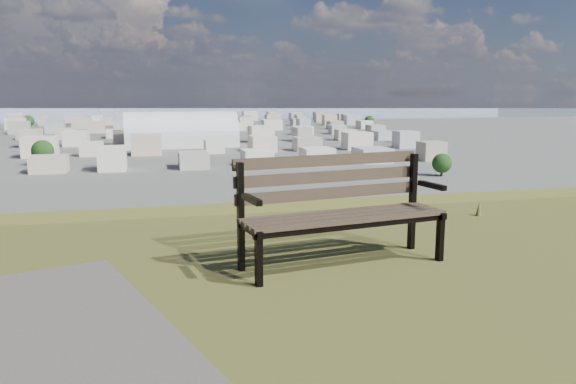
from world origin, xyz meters
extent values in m
cube|color=#423426|center=(0.18, 1.53, 25.43)|extent=(1.77, 0.37, 0.03)
cube|color=#423426|center=(0.16, 1.64, 25.43)|extent=(1.77, 0.37, 0.03)
cube|color=#423426|center=(0.14, 1.76, 25.43)|extent=(1.77, 0.37, 0.03)
cube|color=#423426|center=(0.12, 1.88, 25.43)|extent=(1.77, 0.37, 0.03)
cube|color=#423426|center=(0.11, 1.96, 25.59)|extent=(1.76, 0.32, 0.10)
cube|color=#423426|center=(0.11, 1.98, 25.73)|extent=(1.76, 0.32, 0.10)
cube|color=#423426|center=(0.10, 2.00, 25.88)|extent=(1.76, 0.32, 0.10)
cube|color=black|center=(-0.65, 1.37, 25.22)|extent=(0.06, 0.07, 0.43)
cube|color=black|center=(-0.72, 1.79, 25.45)|extent=(0.06, 0.07, 0.91)
cube|color=black|center=(-0.69, 1.57, 25.40)|extent=(0.13, 0.49, 0.05)
cube|color=black|center=(-0.68, 1.52, 25.65)|extent=(0.11, 0.36, 0.04)
cube|color=black|center=(1.02, 1.64, 25.22)|extent=(0.06, 0.07, 0.43)
cube|color=black|center=(0.95, 2.06, 25.45)|extent=(0.06, 0.07, 0.91)
cube|color=black|center=(0.99, 1.84, 25.40)|extent=(0.13, 0.49, 0.05)
cube|color=black|center=(1.00, 1.79, 25.65)|extent=(0.11, 0.36, 0.04)
cube|color=black|center=(0.18, 1.52, 25.39)|extent=(1.76, 0.32, 0.04)
cube|color=black|center=(0.12, 1.89, 25.39)|extent=(1.76, 0.32, 0.04)
cone|color=brown|center=(2.40, 3.20, 25.09)|extent=(0.08, 0.08, 0.18)
cube|color=silver|center=(13.98, 282.93, 3.05)|extent=(55.85, 25.58, 6.10)
cylinder|color=white|center=(13.98, 282.93, 6.10)|extent=(55.85, 25.58, 23.17)
cube|color=#A2958B|center=(-36.00, 200.00, 3.50)|extent=(11.00, 11.00, 7.00)
cube|color=beige|center=(-12.00, 200.00, 3.50)|extent=(11.00, 11.00, 7.00)
cube|color=#B0B0B5|center=(12.00, 200.00, 3.50)|extent=(11.00, 11.00, 7.00)
cube|color=beige|center=(36.00, 200.00, 3.50)|extent=(11.00, 11.00, 7.00)
cube|color=tan|center=(60.00, 200.00, 3.50)|extent=(11.00, 11.00, 7.00)
cube|color=silver|center=(84.00, 200.00, 3.50)|extent=(11.00, 11.00, 7.00)
cube|color=#AEA69E|center=(108.00, 200.00, 3.50)|extent=(11.00, 11.00, 7.00)
cube|color=#B0B0B5|center=(-48.00, 250.00, 3.50)|extent=(11.00, 11.00, 7.00)
cube|color=beige|center=(-24.00, 250.00, 3.50)|extent=(11.00, 11.00, 7.00)
cube|color=tan|center=(0.00, 250.00, 3.50)|extent=(11.00, 11.00, 7.00)
cube|color=silver|center=(24.00, 250.00, 3.50)|extent=(11.00, 11.00, 7.00)
cube|color=#AEA69E|center=(48.00, 250.00, 3.50)|extent=(11.00, 11.00, 7.00)
cube|color=silver|center=(72.00, 250.00, 3.50)|extent=(11.00, 11.00, 7.00)
cube|color=#A2958B|center=(96.00, 250.00, 3.50)|extent=(11.00, 11.00, 7.00)
cube|color=beige|center=(120.00, 250.00, 3.50)|extent=(11.00, 11.00, 7.00)
cube|color=silver|center=(-60.00, 300.00, 3.50)|extent=(11.00, 11.00, 7.00)
cube|color=#AEA69E|center=(-36.00, 300.00, 3.50)|extent=(11.00, 11.00, 7.00)
cube|color=silver|center=(-12.00, 300.00, 3.50)|extent=(11.00, 11.00, 7.00)
cube|color=#A2958B|center=(12.00, 300.00, 3.50)|extent=(11.00, 11.00, 7.00)
cube|color=beige|center=(36.00, 300.00, 3.50)|extent=(11.00, 11.00, 7.00)
cube|color=#B0B0B5|center=(60.00, 300.00, 3.50)|extent=(11.00, 11.00, 7.00)
cube|color=beige|center=(84.00, 300.00, 3.50)|extent=(11.00, 11.00, 7.00)
cube|color=tan|center=(108.00, 300.00, 3.50)|extent=(11.00, 11.00, 7.00)
cube|color=silver|center=(132.00, 300.00, 3.50)|extent=(11.00, 11.00, 7.00)
cube|color=beige|center=(-72.00, 350.00, 3.50)|extent=(11.00, 11.00, 7.00)
cube|color=#B0B0B5|center=(-48.00, 350.00, 3.50)|extent=(11.00, 11.00, 7.00)
cube|color=beige|center=(-24.00, 350.00, 3.50)|extent=(11.00, 11.00, 7.00)
cube|color=tan|center=(0.00, 350.00, 3.50)|extent=(11.00, 11.00, 7.00)
cube|color=silver|center=(24.00, 350.00, 3.50)|extent=(11.00, 11.00, 7.00)
cube|color=#AEA69E|center=(48.00, 350.00, 3.50)|extent=(11.00, 11.00, 7.00)
cube|color=silver|center=(72.00, 350.00, 3.50)|extent=(11.00, 11.00, 7.00)
cube|color=#A2958B|center=(96.00, 350.00, 3.50)|extent=(11.00, 11.00, 7.00)
cube|color=beige|center=(120.00, 350.00, 3.50)|extent=(11.00, 11.00, 7.00)
cube|color=#B0B0B5|center=(144.00, 350.00, 3.50)|extent=(11.00, 11.00, 7.00)
cube|color=#AEA69E|center=(-84.00, 400.00, 3.50)|extent=(11.00, 11.00, 7.00)
cube|color=silver|center=(-60.00, 400.00, 3.50)|extent=(11.00, 11.00, 7.00)
cube|color=#A2958B|center=(-36.00, 400.00, 3.50)|extent=(11.00, 11.00, 7.00)
cube|color=beige|center=(-12.00, 400.00, 3.50)|extent=(11.00, 11.00, 7.00)
cube|color=#B0B0B5|center=(12.00, 400.00, 3.50)|extent=(11.00, 11.00, 7.00)
cube|color=beige|center=(36.00, 400.00, 3.50)|extent=(11.00, 11.00, 7.00)
cube|color=tan|center=(60.00, 400.00, 3.50)|extent=(11.00, 11.00, 7.00)
cube|color=silver|center=(84.00, 400.00, 3.50)|extent=(11.00, 11.00, 7.00)
cube|color=#AEA69E|center=(108.00, 400.00, 3.50)|extent=(11.00, 11.00, 7.00)
cube|color=silver|center=(132.00, 400.00, 3.50)|extent=(11.00, 11.00, 7.00)
cube|color=#A2958B|center=(156.00, 400.00, 3.50)|extent=(11.00, 11.00, 7.00)
cube|color=tan|center=(-96.00, 450.00, 3.50)|extent=(11.00, 11.00, 7.00)
cube|color=silver|center=(-72.00, 450.00, 3.50)|extent=(11.00, 11.00, 7.00)
cube|color=#AEA69E|center=(-48.00, 450.00, 3.50)|extent=(11.00, 11.00, 7.00)
cube|color=silver|center=(-24.00, 450.00, 3.50)|extent=(11.00, 11.00, 7.00)
cube|color=#A2958B|center=(0.00, 450.00, 3.50)|extent=(11.00, 11.00, 7.00)
cube|color=beige|center=(24.00, 450.00, 3.50)|extent=(11.00, 11.00, 7.00)
cube|color=#B0B0B5|center=(48.00, 450.00, 3.50)|extent=(11.00, 11.00, 7.00)
cube|color=beige|center=(72.00, 450.00, 3.50)|extent=(11.00, 11.00, 7.00)
cube|color=tan|center=(96.00, 450.00, 3.50)|extent=(11.00, 11.00, 7.00)
cube|color=silver|center=(120.00, 450.00, 3.50)|extent=(11.00, 11.00, 7.00)
cube|color=#AEA69E|center=(144.00, 450.00, 3.50)|extent=(11.00, 11.00, 7.00)
cube|color=silver|center=(168.00, 450.00, 3.50)|extent=(11.00, 11.00, 7.00)
cube|color=beige|center=(-108.00, 500.00, 3.50)|extent=(11.00, 11.00, 7.00)
cube|color=tan|center=(-84.00, 500.00, 3.50)|extent=(11.00, 11.00, 7.00)
cube|color=silver|center=(-60.00, 500.00, 3.50)|extent=(11.00, 11.00, 7.00)
cube|color=#AEA69E|center=(-36.00, 500.00, 3.50)|extent=(11.00, 11.00, 7.00)
cube|color=silver|center=(-12.00, 500.00, 3.50)|extent=(11.00, 11.00, 7.00)
cube|color=#A2958B|center=(12.00, 500.00, 3.50)|extent=(11.00, 11.00, 7.00)
cube|color=beige|center=(36.00, 500.00, 3.50)|extent=(11.00, 11.00, 7.00)
cube|color=#B0B0B5|center=(60.00, 500.00, 3.50)|extent=(11.00, 11.00, 7.00)
cube|color=beige|center=(84.00, 500.00, 3.50)|extent=(11.00, 11.00, 7.00)
cube|color=tan|center=(108.00, 500.00, 3.50)|extent=(11.00, 11.00, 7.00)
cube|color=silver|center=(132.00, 500.00, 3.50)|extent=(11.00, 11.00, 7.00)
cube|color=#AEA69E|center=(156.00, 500.00, 3.50)|extent=(11.00, 11.00, 7.00)
cube|color=silver|center=(180.00, 500.00, 3.50)|extent=(11.00, 11.00, 7.00)
cube|color=beige|center=(-120.00, 550.00, 3.50)|extent=(11.00, 11.00, 7.00)
cube|color=tan|center=(-96.00, 550.00, 3.50)|extent=(11.00, 11.00, 7.00)
cube|color=silver|center=(-72.00, 550.00, 3.50)|extent=(11.00, 11.00, 7.00)
cube|color=#AEA69E|center=(-48.00, 550.00, 3.50)|extent=(11.00, 11.00, 7.00)
cube|color=silver|center=(-24.00, 550.00, 3.50)|extent=(11.00, 11.00, 7.00)
cube|color=#A2958B|center=(0.00, 550.00, 3.50)|extent=(11.00, 11.00, 7.00)
cube|color=beige|center=(24.00, 550.00, 3.50)|extent=(11.00, 11.00, 7.00)
cube|color=#B0B0B5|center=(48.00, 550.00, 3.50)|extent=(11.00, 11.00, 7.00)
cube|color=beige|center=(72.00, 550.00, 3.50)|extent=(11.00, 11.00, 7.00)
cube|color=tan|center=(96.00, 550.00, 3.50)|extent=(11.00, 11.00, 7.00)
cube|color=silver|center=(120.00, 550.00, 3.50)|extent=(11.00, 11.00, 7.00)
cube|color=#AEA69E|center=(144.00, 550.00, 3.50)|extent=(11.00, 11.00, 7.00)
cube|color=silver|center=(168.00, 550.00, 3.50)|extent=(11.00, 11.00, 7.00)
cube|color=#A2958B|center=(192.00, 550.00, 3.50)|extent=(11.00, 11.00, 7.00)
cylinder|color=#2F1E17|center=(90.00, 160.00, 1.05)|extent=(0.80, 0.80, 2.10)
sphere|color=black|center=(90.00, 160.00, 4.20)|extent=(6.30, 6.30, 6.30)
cylinder|color=#2F1E17|center=(-40.00, 220.00, 1.35)|extent=(0.80, 0.80, 2.70)
sphere|color=black|center=(-40.00, 220.00, 5.40)|extent=(8.10, 8.10, 8.10)
cylinder|color=#2F1E17|center=(130.00, 280.00, 0.97)|extent=(0.80, 0.80, 1.95)
sphere|color=black|center=(130.00, 280.00, 3.90)|extent=(5.85, 5.85, 5.85)
cylinder|color=#2F1E17|center=(60.00, 400.00, 1.12)|extent=(0.80, 0.80, 2.25)
sphere|color=black|center=(60.00, 400.00, 4.50)|extent=(6.75, 6.75, 6.75)
cylinder|color=#2F1E17|center=(-90.00, 460.00, 1.43)|extent=(0.80, 0.80, 2.85)
sphere|color=black|center=(-90.00, 460.00, 5.70)|extent=(8.55, 8.55, 8.55)
cylinder|color=#2F1E17|center=(40.00, 300.00, 1.05)|extent=(0.80, 0.80, 2.10)
sphere|color=black|center=(40.00, 300.00, 4.20)|extent=(6.30, 6.30, 6.30)
cylinder|color=#2F1E17|center=(170.00, 420.00, 1.27)|extent=(0.80, 0.80, 2.55)
sphere|color=black|center=(170.00, 420.00, 5.10)|extent=(7.65, 7.65, 7.65)
cube|color=#92A1BA|center=(0.00, 900.00, 0.00)|extent=(2400.00, 700.00, 0.12)
cube|color=#888EA9|center=(150.00, 1390.00, 22.50)|extent=(700.00, 220.00, 45.00)
cube|color=#888EA9|center=(650.00, 1430.00, 30.00)|extent=(500.00, 220.00, 60.00)
camera|label=1|loc=(-1.43, -2.67, 26.46)|focal=35.00mm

